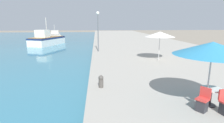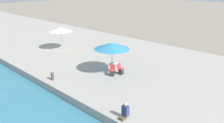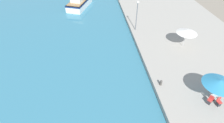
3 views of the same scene
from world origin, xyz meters
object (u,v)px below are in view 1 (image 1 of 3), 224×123
object	(u,v)px
cafe_table	(211,93)
lamppost	(98,25)
fishing_boat_near	(47,40)
fishing_boat_mid	(55,35)
cafe_chair_left	(202,103)
cafe_umbrella_pink	(213,48)
mooring_bollard	(101,81)
cafe_umbrella_white	(160,34)

from	to	relation	value
cafe_table	lamppost	world-z (taller)	lamppost
fishing_boat_near	fishing_boat_mid	world-z (taller)	fishing_boat_near
cafe_chair_left	fishing_boat_mid	bearing A→B (deg)	-14.71
cafe_table	cafe_umbrella_pink	bearing A→B (deg)	169.51
cafe_umbrella_pink	mooring_bollard	bearing A→B (deg)	150.35
cafe_umbrella_white	mooring_bollard	distance (m)	8.73
cafe_umbrella_white	cafe_chair_left	world-z (taller)	cafe_umbrella_white
cafe_umbrella_white	cafe_chair_left	bearing A→B (deg)	-100.01
fishing_boat_mid	cafe_umbrella_white	world-z (taller)	fishing_boat_mid
cafe_umbrella_pink	cafe_umbrella_white	xyz separation A→B (m)	(1.21, 8.95, -0.04)
fishing_boat_near	fishing_boat_mid	size ratio (longest dim) A/B	0.70
fishing_boat_mid	cafe_table	world-z (taller)	fishing_boat_mid
cafe_umbrella_white	cafe_chair_left	distance (m)	9.73
cafe_umbrella_white	cafe_table	bearing A→B (deg)	-96.72
cafe_umbrella_white	cafe_table	distance (m)	9.21
cafe_chair_left	cafe_umbrella_pink	bearing A→B (deg)	-79.66
fishing_boat_mid	cafe_umbrella_pink	bearing A→B (deg)	-84.10
cafe_table	lamppost	size ratio (longest dim) A/B	0.18
cafe_umbrella_white	mooring_bollard	world-z (taller)	cafe_umbrella_white
cafe_umbrella_pink	fishing_boat_near	bearing A→B (deg)	117.20
cafe_umbrella_pink	cafe_table	world-z (taller)	cafe_umbrella_pink
cafe_umbrella_pink	lamppost	distance (m)	14.82
cafe_umbrella_pink	lamppost	bearing A→B (deg)	106.52
fishing_boat_near	cafe_table	xyz separation A→B (m)	(13.29, -25.58, 0.16)
cafe_umbrella_white	lamppost	size ratio (longest dim) A/B	0.58
cafe_chair_left	cafe_table	bearing A→B (deg)	-90.00
cafe_umbrella_pink	cafe_chair_left	world-z (taller)	cafe_umbrella_pink
fishing_boat_mid	lamppost	size ratio (longest dim) A/B	2.37
fishing_boat_near	mooring_bollard	world-z (taller)	fishing_boat_near
fishing_boat_near	fishing_boat_mid	distance (m)	17.95
cafe_table	mooring_bollard	world-z (taller)	cafe_table
mooring_bollard	cafe_chair_left	bearing A→B (deg)	-36.92
fishing_boat_mid	cafe_chair_left	distance (m)	46.35
fishing_boat_mid	cafe_table	xyz separation A→B (m)	(15.97, -43.32, 0.42)
mooring_bollard	cafe_umbrella_white	bearing A→B (deg)	50.40
cafe_table	lamppost	distance (m)	15.09
cafe_chair_left	lamppost	bearing A→B (deg)	-19.64
cafe_umbrella_white	cafe_chair_left	xyz separation A→B (m)	(-1.66, -9.38, -1.98)
fishing_boat_near	cafe_chair_left	bearing A→B (deg)	-42.55
cafe_chair_left	mooring_bollard	distance (m)	4.71
mooring_bollard	lamppost	distance (m)	12.11
mooring_bollard	lamppost	bearing A→B (deg)	89.99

